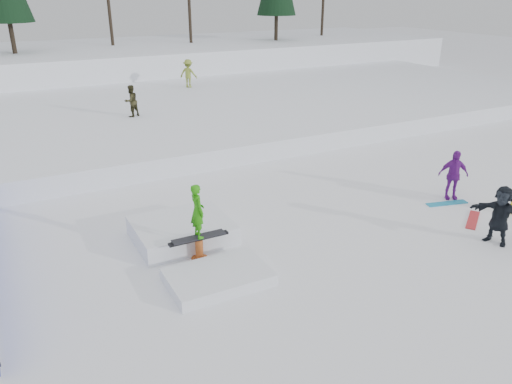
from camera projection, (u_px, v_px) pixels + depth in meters
name	position (u px, v px, depth m)	size (l,w,h in m)	color
ground	(275.00, 261.00, 12.95)	(120.00, 120.00, 0.00)	white
snow_berm	(76.00, 65.00, 37.05)	(60.00, 14.00, 2.40)	white
snow_midrise	(123.00, 115.00, 25.90)	(50.00, 18.00, 0.80)	white
walker_olive	(131.00, 101.00, 23.69)	(0.73, 0.57, 1.50)	#2B2814
walker_ygreen	(188.00, 73.00, 30.59)	(1.09, 0.63, 1.69)	olive
spectator_purple	(453.00, 175.00, 16.44)	(0.98, 0.41, 1.67)	#781D97
spectator_dark	(500.00, 215.00, 13.55)	(1.55, 0.49, 1.67)	black
loose_board_red	(473.00, 220.00, 15.17)	(1.40, 0.28, 0.03)	#B6262A
loose_board_teal	(447.00, 203.00, 16.33)	(1.40, 0.28, 0.03)	teal
jib_rail_feature	(191.00, 240.00, 13.33)	(2.60, 4.40, 2.11)	white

